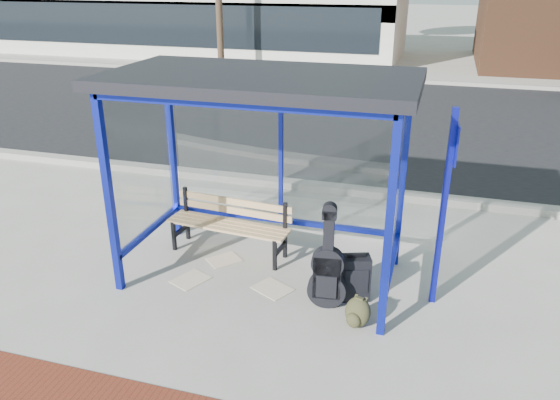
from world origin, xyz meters
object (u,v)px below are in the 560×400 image
(bench, at_px, (230,222))
(suitcase, at_px, (355,278))
(backpack, at_px, (357,313))
(guitar_bag, at_px, (327,272))

(bench, relative_size, suitcase, 2.86)
(suitcase, bearing_deg, backpack, -96.79)
(suitcase, distance_m, backpack, 0.53)
(bench, bearing_deg, guitar_bag, -25.87)
(guitar_bag, bearing_deg, suitcase, 34.09)
(backpack, bearing_deg, guitar_bag, 160.27)
(bench, height_order, suitcase, bench)
(guitar_bag, height_order, backpack, guitar_bag)
(guitar_bag, xyz_separation_m, backpack, (0.38, -0.28, -0.27))
(suitcase, xyz_separation_m, backpack, (0.11, -0.51, -0.11))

